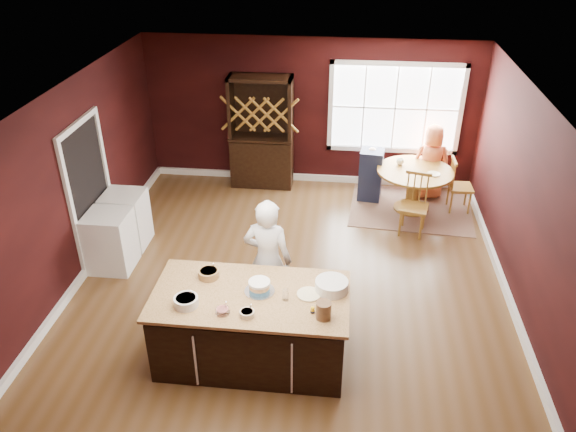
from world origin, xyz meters
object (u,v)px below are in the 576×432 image
object	(u,v)px
dryer	(126,219)
dining_table	(414,182)
hutch	(261,133)
toddler	(370,157)
chair_south	(414,205)
washer	(110,241)
chair_east	(461,185)
high_chair	(371,174)
baker	(268,260)
kitchen_island	(252,328)
chair_north	(432,168)
layer_cake	(259,287)
seated_woman	(431,162)

from	to	relation	value
dryer	dining_table	bearing A→B (deg)	19.69
hutch	toddler	bearing A→B (deg)	-9.77
chair_south	washer	size ratio (longest dim) A/B	1.17
chair_east	high_chair	xyz separation A→B (m)	(-1.53, 0.26, 0.01)
baker	high_chair	bearing A→B (deg)	-103.99
baker	chair_east	world-z (taller)	baker
kitchen_island	chair_north	world-z (taller)	chair_north
baker	dryer	xyz separation A→B (m)	(-2.42, 1.46, -0.41)
dining_table	washer	xyz separation A→B (m)	(-4.50, -2.25, -0.09)
dining_table	chair_north	bearing A→B (deg)	62.08
baker	dryer	size ratio (longest dim) A/B	1.93
layer_cake	chair_east	size ratio (longest dim) A/B	0.36
toddler	kitchen_island	bearing A→B (deg)	-108.49
chair_south	washer	xyz separation A→B (m)	(-4.44, -1.45, -0.07)
seated_woman	hutch	xyz separation A→B (m)	(-3.05, 0.17, 0.35)
chair_south	seated_woman	distance (m)	1.39
layer_cake	hutch	world-z (taller)	hutch
baker	washer	distance (m)	2.59
chair_north	dryer	bearing A→B (deg)	20.21
baker	chair_south	world-z (taller)	baker
chair_south	seated_woman	xyz separation A→B (m)	(0.39, 1.32, 0.17)
baker	kitchen_island	bearing A→B (deg)	91.80
dryer	chair_south	bearing A→B (deg)	10.34
kitchen_island	baker	xyz separation A→B (m)	(0.08, 0.80, 0.40)
chair_south	baker	bearing A→B (deg)	-118.24
washer	chair_east	bearing A→B (deg)	23.67
layer_cake	hutch	distance (m)	4.54
toddler	dining_table	bearing A→B (deg)	-25.02
seated_woman	toddler	world-z (taller)	seated_woman
chair_south	chair_north	bearing A→B (deg)	86.95
dining_table	chair_east	world-z (taller)	chair_east
dining_table	seated_woman	bearing A→B (deg)	58.27
dryer	chair_east	bearing A→B (deg)	17.62
chair_north	seated_woman	bearing A→B (deg)	67.33
kitchen_island	chair_north	distance (m)	5.26
dining_table	hutch	distance (m)	2.86
chair_south	layer_cake	bearing A→B (deg)	-110.36
washer	chair_north	bearing A→B (deg)	31.41
chair_north	toddler	distance (m)	1.25
washer	dryer	bearing A→B (deg)	90.00
seated_woman	washer	bearing A→B (deg)	26.91
layer_cake	chair_east	bearing A→B (deg)	53.48
chair_north	hutch	world-z (taller)	hutch
chair_south	washer	world-z (taller)	chair_south
baker	layer_cake	size ratio (longest dim) A/B	4.94
kitchen_island	chair_east	size ratio (longest dim) A/B	2.30
toddler	washer	xyz separation A→B (m)	(-3.75, -2.60, -0.37)
chair_north	hutch	size ratio (longest dim) A/B	0.45
seated_woman	dining_table	bearing A→B (deg)	55.28
seated_woman	high_chair	world-z (taller)	seated_woman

